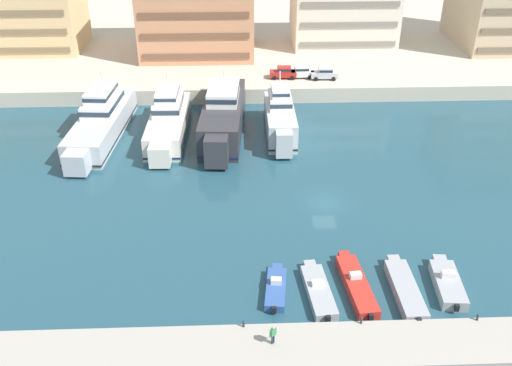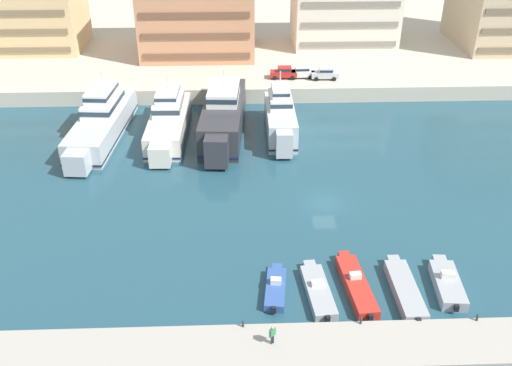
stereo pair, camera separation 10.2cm
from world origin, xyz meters
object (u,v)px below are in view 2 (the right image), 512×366
(yacht_silver_far_left, at_px, (102,120))
(car_white_left, at_px, (301,72))
(motorboat_grey_center, at_px, (447,283))
(yacht_silver_center_left, at_px, (280,118))
(motorboat_grey_left, at_px, (318,290))
(yacht_ivory_left, at_px, (168,120))
(yacht_charcoal_mid_left, at_px, (223,115))
(motorboat_blue_far_left, at_px, (276,288))
(motorboat_grey_center_left, at_px, (405,289))
(motorboat_red_mid_left, at_px, (356,285))
(car_red_far_left, at_px, (284,72))
(pedestrian_far_side, at_px, (272,333))
(car_silver_mid_left, at_px, (325,73))

(yacht_silver_far_left, relative_size, car_white_left, 5.37)
(motorboat_grey_center, distance_m, car_white_left, 47.53)
(yacht_silver_center_left, distance_m, motorboat_grey_left, 31.80)
(yacht_silver_far_left, xyz_separation_m, yacht_ivory_left, (8.72, -0.06, -0.08))
(yacht_charcoal_mid_left, bearing_deg, motorboat_blue_far_left, -81.49)
(yacht_silver_center_left, height_order, car_white_left, yacht_silver_center_left)
(motorboat_grey_left, distance_m, motorboat_grey_center_left, 7.38)
(yacht_silver_center_left, relative_size, motorboat_grey_left, 1.97)
(motorboat_red_mid_left, height_order, car_red_far_left, car_red_far_left)
(car_red_far_left, bearing_deg, pedestrian_far_side, -95.40)
(yacht_silver_far_left, distance_m, pedestrian_far_side, 43.40)
(motorboat_grey_center_left, bearing_deg, motorboat_grey_center, 8.75)
(yacht_charcoal_mid_left, distance_m, motorboat_grey_center, 37.81)
(motorboat_blue_far_left, height_order, car_silver_mid_left, car_silver_mid_left)
(yacht_ivory_left, height_order, motorboat_blue_far_left, yacht_ivory_left)
(yacht_charcoal_mid_left, distance_m, pedestrian_far_side, 39.13)
(motorboat_grey_center_left, xyz_separation_m, motorboat_grey_center, (3.84, 0.59, 0.04))
(yacht_silver_center_left, distance_m, car_red_far_left, 15.50)
(yacht_ivory_left, xyz_separation_m, car_red_far_left, (16.36, 14.93, 1.13))
(yacht_charcoal_mid_left, xyz_separation_m, pedestrian_far_side, (4.11, -38.91, -0.64))
(motorboat_red_mid_left, bearing_deg, yacht_ivory_left, 120.86)
(motorboat_grey_center_left, relative_size, car_silver_mid_left, 2.02)
(yacht_silver_far_left, relative_size, yacht_ivory_left, 1.18)
(motorboat_grey_left, bearing_deg, pedestrian_far_side, -124.34)
(motorboat_blue_far_left, distance_m, car_silver_mid_left, 47.28)
(yacht_charcoal_mid_left, distance_m, motorboat_blue_far_left, 32.63)
(yacht_silver_center_left, height_order, motorboat_red_mid_left, yacht_silver_center_left)
(yacht_silver_far_left, height_order, pedestrian_far_side, yacht_silver_far_left)
(car_red_far_left, xyz_separation_m, pedestrian_far_side, (-5.04, -53.36, -1.44))
(motorboat_grey_center_left, xyz_separation_m, car_white_left, (-3.87, 47.41, 2.76))
(motorboat_grey_left, height_order, car_silver_mid_left, car_silver_mid_left)
(yacht_charcoal_mid_left, bearing_deg, pedestrian_far_side, -83.97)
(motorboat_grey_left, height_order, car_red_far_left, car_red_far_left)
(pedestrian_far_side, bearing_deg, yacht_charcoal_mid_left, 96.03)
(motorboat_grey_left, bearing_deg, motorboat_red_mid_left, 8.46)
(yacht_ivory_left, distance_m, car_silver_mid_left, 26.78)
(motorboat_red_mid_left, distance_m, pedestrian_far_side, 10.26)
(yacht_ivory_left, xyz_separation_m, motorboat_grey_center_left, (22.96, -32.39, -1.63))
(car_red_far_left, bearing_deg, yacht_silver_far_left, -149.34)
(motorboat_grey_center_left, xyz_separation_m, pedestrian_far_side, (-11.64, -6.04, 1.32))
(car_silver_mid_left, bearing_deg, motorboat_grey_left, -98.65)
(motorboat_blue_far_left, bearing_deg, car_white_left, 81.40)
(yacht_silver_center_left, xyz_separation_m, motorboat_grey_left, (0.87, -31.73, -1.96))
(yacht_silver_far_left, relative_size, car_red_far_left, 5.34)
(yacht_ivory_left, relative_size, car_silver_mid_left, 4.56)
(yacht_ivory_left, xyz_separation_m, motorboat_grey_left, (15.58, -32.18, -1.71))
(motorboat_red_mid_left, height_order, pedestrian_far_side, pedestrian_far_side)
(motorboat_blue_far_left, relative_size, motorboat_grey_left, 0.80)
(motorboat_red_mid_left, height_order, motorboat_grey_center_left, motorboat_red_mid_left)
(yacht_ivory_left, xyz_separation_m, motorboat_red_mid_left, (18.93, -31.68, -1.62))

